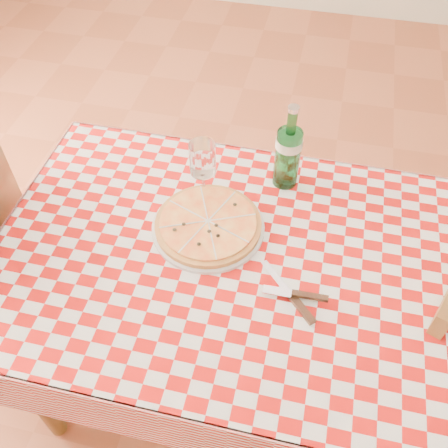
{
  "coord_description": "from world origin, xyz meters",
  "views": [
    {
      "loc": [
        0.18,
        -0.8,
        1.85
      ],
      "look_at": [
        -0.02,
        0.06,
        0.82
      ],
      "focal_mm": 40.0,
      "sensor_mm": 36.0,
      "label": 1
    }
  ],
  "objects_px": {
    "pizza_plate": "(208,224)",
    "wine_glass": "(203,170)",
    "dining_table": "(226,276)",
    "water_bottle": "(289,147)"
  },
  "relations": [
    {
      "from": "dining_table",
      "to": "pizza_plate",
      "type": "bearing_deg",
      "value": 130.59
    },
    {
      "from": "dining_table",
      "to": "wine_glass",
      "type": "height_order",
      "value": "wine_glass"
    },
    {
      "from": "dining_table",
      "to": "wine_glass",
      "type": "xyz_separation_m",
      "value": [
        -0.12,
        0.22,
        0.19
      ]
    },
    {
      "from": "wine_glass",
      "to": "water_bottle",
      "type": "bearing_deg",
      "value": 24.82
    },
    {
      "from": "pizza_plate",
      "to": "wine_glass",
      "type": "bearing_deg",
      "value": 109.53
    },
    {
      "from": "water_bottle",
      "to": "wine_glass",
      "type": "bearing_deg",
      "value": -155.18
    },
    {
      "from": "pizza_plate",
      "to": "water_bottle",
      "type": "relative_size",
      "value": 1.15
    },
    {
      "from": "water_bottle",
      "to": "wine_glass",
      "type": "xyz_separation_m",
      "value": [
        -0.23,
        -0.11,
        -0.04
      ]
    },
    {
      "from": "dining_table",
      "to": "pizza_plate",
      "type": "relative_size",
      "value": 3.73
    },
    {
      "from": "dining_table",
      "to": "water_bottle",
      "type": "relative_size",
      "value": 4.28
    }
  ]
}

